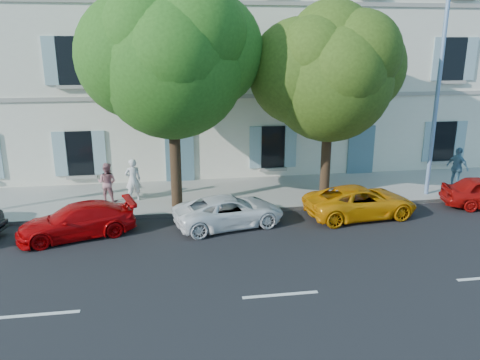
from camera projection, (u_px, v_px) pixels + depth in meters
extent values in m
plane|color=black|center=(252.00, 235.00, 15.90)|extent=(90.00, 90.00, 0.00)
cube|color=#A09E96|center=(234.00, 194.00, 20.10)|extent=(36.00, 4.50, 0.15)
cube|color=#9E998E|center=(242.00, 211.00, 18.04)|extent=(36.00, 0.16, 0.16)
cube|color=white|center=(217.00, 50.00, 23.92)|extent=(28.00, 7.00, 12.00)
imported|color=#BB0507|center=(77.00, 221.00, 15.67)|extent=(4.13, 2.59, 1.12)
imported|color=white|center=(229.00, 211.00, 16.62)|extent=(4.23, 2.62, 1.09)
imported|color=orange|center=(360.00, 202.00, 17.51)|extent=(4.39, 2.37, 1.17)
cylinder|color=#3A2819|center=(176.00, 164.00, 17.93)|extent=(0.42, 0.42, 3.37)
ellipsoid|color=#31721D|center=(172.00, 65.00, 16.90)|extent=(5.40, 5.40, 5.94)
cylinder|color=#3A2819|center=(326.00, 162.00, 18.99)|extent=(0.40, 0.40, 2.99)
ellipsoid|color=#426419|center=(330.00, 79.00, 18.07)|extent=(4.86, 4.86, 5.35)
cylinder|color=#7293BF|center=(438.00, 93.00, 18.71)|extent=(0.17, 0.17, 8.48)
imported|color=silver|center=(133.00, 180.00, 18.81)|extent=(0.70, 0.54, 1.73)
imported|color=#AE6F76|center=(107.00, 182.00, 18.67)|extent=(0.92, 0.81, 1.61)
imported|color=slate|center=(457.00, 168.00, 20.55)|extent=(0.78, 1.14, 1.80)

